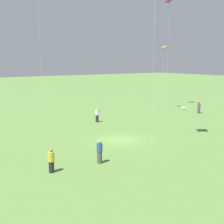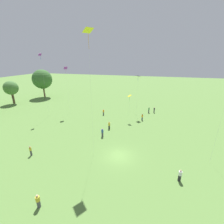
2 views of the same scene
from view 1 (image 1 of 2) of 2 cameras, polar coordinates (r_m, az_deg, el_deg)
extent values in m
plane|color=#5B843D|center=(30.54, 1.35, -5.13)|extent=(240.00, 240.00, 0.00)
cylinder|color=#4C4C51|center=(47.23, 15.56, 0.22)|extent=(0.51, 0.51, 0.78)
cylinder|color=purple|center=(47.12, 15.60, 1.13)|extent=(0.60, 0.60, 0.75)
sphere|color=brown|center=(47.06, 15.63, 1.72)|extent=(0.24, 0.24, 0.24)
cylinder|color=#232328|center=(22.29, -11.01, -9.84)|extent=(0.53, 0.53, 0.79)
cylinder|color=gold|center=(22.06, -11.07, -8.02)|extent=(0.62, 0.62, 0.69)
sphere|color=#A87A56|center=(21.92, -11.11, -6.86)|extent=(0.24, 0.24, 0.24)
cylinder|color=#4C4C51|center=(23.74, -2.28, -8.28)|extent=(0.52, 0.52, 0.93)
cylinder|color=#2D5193|center=(23.51, -2.29, -6.47)|extent=(0.61, 0.61, 0.63)
sphere|color=tan|center=(23.39, -2.30, -5.44)|extent=(0.24, 0.24, 0.24)
cylinder|color=#232328|center=(39.15, -2.74, -1.21)|extent=(0.52, 0.52, 0.89)
cylinder|color=white|center=(39.02, -2.75, -0.15)|extent=(0.61, 0.61, 0.58)
sphere|color=tan|center=(38.95, -2.75, 0.44)|extent=(0.24, 0.24, 0.24)
cylinder|color=silver|center=(26.51, 7.69, 12.67)|extent=(0.01, 0.01, 18.43)
cube|color=purple|center=(52.12, 10.43, 19.44)|extent=(1.30, 1.18, 0.59)
cylinder|color=blue|center=(51.94, 10.40, 18.22)|extent=(0.04, 0.04, 1.54)
cylinder|color=silver|center=(51.32, 10.15, 10.14)|extent=(0.01, 0.01, 16.86)
cylinder|color=silver|center=(40.60, -13.04, 11.81)|extent=(0.01, 0.01, 19.04)
cube|color=orange|center=(48.92, 9.50, 11.66)|extent=(0.66, 0.70, 0.28)
cylinder|color=purple|center=(48.90, 9.48, 11.02)|extent=(0.04, 0.04, 0.72)
cylinder|color=silver|center=(48.97, 9.34, 6.00)|extent=(0.01, 0.01, 9.68)
cylinder|color=silver|center=(49.96, 12.87, 0.75)|extent=(0.39, 0.64, 0.27)
sphere|color=silver|center=(49.66, 13.13, 0.73)|extent=(0.24, 0.24, 0.24)
cylinder|color=silver|center=(50.00, 12.86, 0.49)|extent=(0.12, 0.12, 0.19)
camera|label=2|loc=(47.73, 18.73, 17.84)|focal=24.00mm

